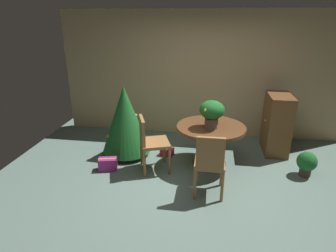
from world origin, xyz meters
name	(u,v)px	position (x,y,z in m)	size (l,w,h in m)	color
ground_plane	(194,186)	(0.00, 0.00, 0.00)	(6.60, 6.60, 0.00)	slate
back_wall_panel	(203,75)	(0.00, 2.20, 1.30)	(6.00, 0.10, 2.60)	tan
round_dining_table	(211,136)	(0.21, 0.77, 0.54)	(1.17, 1.17, 0.72)	brown
flower_vase	(212,112)	(0.21, 0.69, 1.00)	(0.41, 0.41, 0.46)	#665B51
wooden_chair_left	(150,140)	(-0.77, 0.41, 0.55)	(0.59, 0.61, 0.94)	#9E6B3D
wooden_chair_near	(210,162)	(0.21, -0.20, 0.55)	(0.43, 0.46, 0.97)	#9E6B3D
holiday_tree	(125,119)	(-1.34, 0.92, 0.70)	(0.89, 0.89, 1.32)	brown
gift_box_red	(167,152)	(-0.58, 0.99, 0.07)	(0.26, 0.23, 0.14)	red
gift_box_purple	(108,164)	(-1.49, 0.29, 0.11)	(0.34, 0.24, 0.21)	#9E287A
wooden_cabinet	(277,124)	(1.44, 1.48, 0.56)	(0.44, 0.75, 1.12)	brown
potted_plant	(307,163)	(1.78, 0.60, 0.23)	(0.32, 0.32, 0.42)	#4C382D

